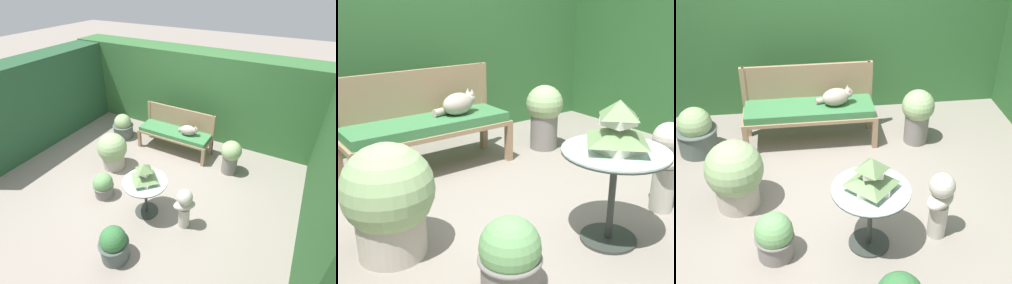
{
  "view_description": "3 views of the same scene",
  "coord_description": "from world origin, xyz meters",
  "views": [
    {
      "loc": [
        2.05,
        -3.0,
        3.18
      ],
      "look_at": [
        0.11,
        0.55,
        0.59
      ],
      "focal_mm": 28.0,
      "sensor_mm": 36.0,
      "label": 1
    },
    {
      "loc": [
        -1.61,
        -2.14,
        1.5
      ],
      "look_at": [
        0.39,
        0.58,
        0.34
      ],
      "focal_mm": 45.0,
      "sensor_mm": 36.0,
      "label": 2
    },
    {
      "loc": [
        -0.24,
        -3.56,
        3.08
      ],
      "look_at": [
        0.23,
        0.22,
        0.56
      ],
      "focal_mm": 50.0,
      "sensor_mm": 36.0,
      "label": 3
    }
  ],
  "objects": [
    {
      "name": "cat",
      "position": [
        0.25,
        1.13,
        0.59
      ],
      "size": [
        0.43,
        0.25,
        0.22
      ],
      "rotation": [
        0.0,
        0.0,
        0.19
      ],
      "color": "#A89989",
      "rests_on": "garden_bench"
    },
    {
      "name": "potted_plant_table_far",
      "position": [
        1.18,
        1.0,
        0.38
      ],
      "size": [
        0.38,
        0.38,
        0.67
      ],
      "color": "slate",
      "rests_on": "ground"
    },
    {
      "name": "pagoda_birdhouse",
      "position": [
        0.35,
        -0.6,
        0.76
      ],
      "size": [
        0.35,
        0.35,
        0.31
      ],
      "color": "silver",
      "rests_on": "patio_table"
    },
    {
      "name": "garden_bust",
      "position": [
        0.98,
        -0.56,
        0.39
      ],
      "size": [
        0.36,
        0.35,
        0.68
      ],
      "rotation": [
        0.0,
        0.0,
        0.69
      ],
      "color": "#B7B2A3",
      "rests_on": "ground"
    },
    {
      "name": "bench_backrest",
      "position": [
        -0.06,
        1.37,
        0.64
      ],
      "size": [
        1.53,
        0.06,
        0.89
      ],
      "color": "#937556",
      "rests_on": "ground"
    },
    {
      "name": "potted_plant_bench_right",
      "position": [
        0.41,
        -1.47,
        0.25
      ],
      "size": [
        0.4,
        0.4,
        0.53
      ],
      "color": "#4C5651",
      "rests_on": "ground"
    },
    {
      "name": "foliage_hedge_back",
      "position": [
        0.0,
        2.28,
        0.92
      ],
      "size": [
        6.4,
        0.74,
        1.85
      ],
      "primitive_type": "cube",
      "color": "#336633",
      "rests_on": "ground"
    },
    {
      "name": "potted_plant_hedge_corner",
      "position": [
        -0.48,
        -0.63,
        0.21
      ],
      "size": [
        0.35,
        0.35,
        0.44
      ],
      "color": "slate",
      "rests_on": "ground"
    },
    {
      "name": "potted_plant_bench_left",
      "position": [
        -0.84,
        0.09,
        0.37
      ],
      "size": [
        0.56,
        0.56,
        0.71
      ],
      "color": "#ADA393",
      "rests_on": "ground"
    },
    {
      "name": "garden_bench",
      "position": [
        -0.06,
        1.14,
        0.41
      ],
      "size": [
        1.53,
        0.5,
        0.49
      ],
      "color": "#937556",
      "rests_on": "ground"
    },
    {
      "name": "potted_plant_table_near",
      "position": [
        -1.35,
        1.09,
        0.26
      ],
      "size": [
        0.48,
        0.48,
        0.56
      ],
      "color": "#4C5651",
      "rests_on": "ground"
    },
    {
      "name": "ground",
      "position": [
        0.0,
        0.0,
        0.0
      ],
      "size": [
        30.0,
        30.0,
        0.0
      ],
      "primitive_type": "plane",
      "color": "gray"
    },
    {
      "name": "foliage_hedge_left",
      "position": [
        -2.85,
        0.15,
        0.91
      ],
      "size": [
        0.7,
        3.51,
        1.82
      ],
      "primitive_type": "cube",
      "color": "#234C2D",
      "rests_on": "ground"
    },
    {
      "name": "patio_table",
      "position": [
        0.35,
        -0.6,
        0.49
      ],
      "size": [
        0.67,
        0.67,
        0.62
      ],
      "color": "#2D332D",
      "rests_on": "ground"
    }
  ]
}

